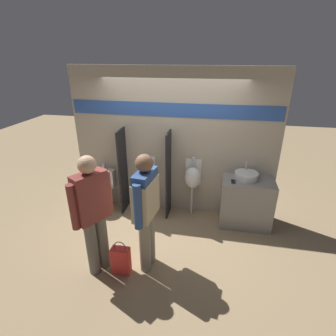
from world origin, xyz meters
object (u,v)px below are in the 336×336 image
(urinal_near_counter, at_px, (147,174))
(person_in_vest, at_px, (146,206))
(sink_basin, at_px, (246,176))
(person_with_lanyard, at_px, (93,212))
(urinal_far, at_px, (193,178))
(cell_phone, at_px, (233,182))
(shopping_bag, at_px, (121,260))
(toilet, at_px, (102,194))

(urinal_near_counter, distance_m, person_in_vest, 1.56)
(sink_basin, xyz_separation_m, person_with_lanyard, (-2.07, -1.59, 0.03))
(urinal_far, height_order, person_with_lanyard, person_with_lanyard)
(sink_basin, distance_m, person_in_vest, 1.98)
(person_in_vest, bearing_deg, cell_phone, -37.08)
(urinal_near_counter, bearing_deg, cell_phone, -9.14)
(urinal_near_counter, relative_size, person_in_vest, 0.66)
(person_in_vest, height_order, shopping_bag, person_in_vest)
(urinal_near_counter, xyz_separation_m, toilet, (-0.88, -0.16, -0.44))
(cell_phone, height_order, person_with_lanyard, person_with_lanyard)
(sink_basin, bearing_deg, urinal_near_counter, 177.04)
(urinal_far, xyz_separation_m, person_in_vest, (-0.47, -1.49, 0.24))
(sink_basin, relative_size, person_with_lanyard, 0.23)
(sink_basin, xyz_separation_m, urinal_near_counter, (-1.81, 0.09, -0.17))
(cell_phone, height_order, urinal_near_counter, urinal_near_counter)
(urinal_far, relative_size, person_with_lanyard, 0.65)
(toilet, xyz_separation_m, person_in_vest, (1.28, -1.32, 0.69))
(urinal_far, bearing_deg, urinal_near_counter, 180.00)
(cell_phone, bearing_deg, urinal_near_counter, 170.86)
(urinal_far, bearing_deg, sink_basin, -5.73)
(person_with_lanyard, bearing_deg, person_in_vest, -42.00)
(toilet, height_order, person_in_vest, person_in_vest)
(toilet, xyz_separation_m, person_with_lanyard, (0.62, -1.52, 0.64))
(urinal_near_counter, bearing_deg, shopping_bag, -87.60)
(shopping_bag, bearing_deg, urinal_far, 64.57)
(sink_basin, relative_size, urinal_near_counter, 0.35)
(urinal_near_counter, xyz_separation_m, person_with_lanyard, (-0.26, -1.68, 0.20))
(toilet, bearing_deg, person_in_vest, -45.92)
(urinal_near_counter, relative_size, shopping_bag, 2.15)
(sink_basin, height_order, person_in_vest, person_in_vest)
(cell_phone, relative_size, toilet, 0.15)
(sink_basin, xyz_separation_m, person_in_vest, (-1.40, -1.39, 0.07))
(urinal_far, relative_size, shopping_bag, 2.15)
(sink_basin, xyz_separation_m, shopping_bag, (-1.74, -1.60, -0.73))
(sink_basin, xyz_separation_m, cell_phone, (-0.22, -0.16, -0.05))
(shopping_bag, bearing_deg, person_in_vest, 31.79)
(urinal_far, bearing_deg, toilet, -174.66)
(cell_phone, distance_m, urinal_near_counter, 1.62)
(sink_basin, bearing_deg, person_in_vest, -135.22)
(toilet, bearing_deg, person_with_lanyard, -67.95)
(sink_basin, bearing_deg, cell_phone, -143.07)
(cell_phone, distance_m, shopping_bag, 2.20)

